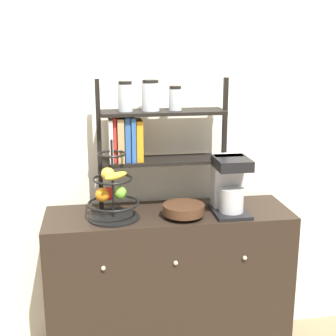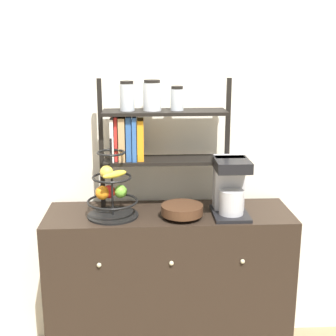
{
  "view_description": "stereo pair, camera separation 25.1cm",
  "coord_description": "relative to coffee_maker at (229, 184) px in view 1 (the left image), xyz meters",
  "views": [
    {
      "loc": [
        -0.39,
        -2.19,
        1.8
      ],
      "look_at": [
        -0.01,
        0.21,
        1.16
      ],
      "focal_mm": 50.0,
      "sensor_mm": 36.0,
      "label": 1
    },
    {
      "loc": [
        -0.14,
        -2.21,
        1.8
      ],
      "look_at": [
        -0.01,
        0.21,
        1.16
      ],
      "focal_mm": 50.0,
      "sensor_mm": 36.0,
      "label": 2
    }
  ],
  "objects": [
    {
      "name": "wall_back",
      "position": [
        -0.33,
        0.29,
        0.23
      ],
      "size": [
        7.0,
        0.05,
        2.6
      ],
      "primitive_type": "cube",
      "color": "silver",
      "rests_on": "ground_plane"
    },
    {
      "name": "wooden_bowl",
      "position": [
        -0.26,
        -0.05,
        -0.12
      ],
      "size": [
        0.22,
        0.22,
        0.07
      ],
      "color": "#422819",
      "rests_on": "sideboard"
    },
    {
      "name": "sideboard",
      "position": [
        -0.33,
        0.04,
        -0.61
      ],
      "size": [
        1.35,
        0.44,
        0.91
      ],
      "color": "black",
      "rests_on": "ground_plane"
    },
    {
      "name": "shelf_hutch",
      "position": [
        -0.44,
        0.12,
        0.29
      ],
      "size": [
        0.72,
        0.2,
        0.72
      ],
      "color": "black",
      "rests_on": "sideboard"
    },
    {
      "name": "fruit_stand",
      "position": [
        -0.64,
        0.0,
        -0.02
      ],
      "size": [
        0.28,
        0.28,
        0.43
      ],
      "color": "black",
      "rests_on": "sideboard"
    },
    {
      "name": "coffee_maker",
      "position": [
        0.0,
        0.0,
        0.0
      ],
      "size": [
        0.19,
        0.26,
        0.31
      ],
      "color": "black",
      "rests_on": "sideboard"
    }
  ]
}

